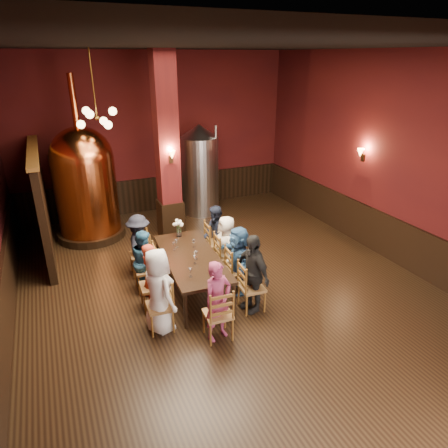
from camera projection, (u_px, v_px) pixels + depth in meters
name	position (u px, v px, depth m)	size (l,w,h in m)	color
room	(227.00, 181.00, 7.25)	(10.00, 10.02, 4.50)	black
wainscot_right	(379.00, 232.00, 9.42)	(0.08, 9.90, 1.00)	black
wainscot_back	(159.00, 193.00, 12.10)	(7.90, 0.08, 1.00)	black
wainscot_left	(4.00, 314.00, 6.45)	(0.08, 9.90, 1.00)	black
column	(167.00, 151.00, 9.49)	(0.58, 0.58, 4.50)	#4E1210
partition	(43.00, 204.00, 9.15)	(0.22, 3.50, 2.40)	black
pendant_cluster	(97.00, 118.00, 8.68)	(0.90, 0.90, 1.70)	#A57226
sconce_wall	(363.00, 154.00, 9.41)	(0.20, 0.20, 0.36)	black
sconce_column	(171.00, 156.00, 9.26)	(0.20, 0.20, 0.36)	black
dining_table	(191.00, 259.00, 7.77)	(1.16, 2.46, 0.75)	black
chair_0	(160.00, 306.00, 6.73)	(0.46, 0.46, 0.92)	brown
person_0	(159.00, 291.00, 6.61)	(0.74, 0.48, 1.50)	white
chair_1	(152.00, 286.00, 7.31)	(0.46, 0.46, 0.92)	brown
person_1	(151.00, 277.00, 7.23)	(0.48, 0.31, 1.31)	#A32F1C
chair_2	(146.00, 269.00, 7.88)	(0.46, 0.46, 0.92)	brown
person_2	(145.00, 261.00, 7.80)	(0.62, 0.31, 1.28)	#275B83
chair_3	(140.00, 255.00, 8.45)	(0.46, 0.46, 0.92)	brown
person_3	(139.00, 245.00, 8.37)	(0.87, 0.50, 1.35)	black
chair_4	(252.00, 287.00, 7.27)	(0.46, 0.46, 0.92)	brown
person_4	(252.00, 273.00, 7.15)	(0.88, 0.37, 1.51)	black
chair_5	(238.00, 270.00, 7.85)	(0.46, 0.46, 0.92)	brown
person_5	(238.00, 260.00, 7.76)	(1.28, 0.41, 1.38)	#2E598C
chair_6	(226.00, 255.00, 8.42)	(0.46, 0.46, 0.92)	brown
person_6	(226.00, 247.00, 8.33)	(0.65, 0.43, 1.34)	white
chair_7	(216.00, 243.00, 8.99)	(0.46, 0.46, 0.92)	brown
person_7	(216.00, 234.00, 8.92)	(0.64, 0.32, 1.32)	#1A2034
chair_8	(218.00, 314.00, 6.52)	(0.46, 0.46, 0.92)	brown
person_8	(218.00, 301.00, 6.43)	(0.51, 0.33, 1.40)	#99335C
copper_kettle	(85.00, 182.00, 9.86)	(1.95, 1.95, 4.00)	black
steel_vessel	(200.00, 170.00, 11.53)	(1.24, 1.24, 2.60)	#B2B2B7
rose_vase	(179.00, 226.00, 8.52)	(0.23, 0.23, 0.39)	white
wine_glass_0	(177.00, 244.00, 8.09)	(0.07, 0.07, 0.17)	white
wine_glass_1	(195.00, 259.00, 7.46)	(0.07, 0.07, 0.17)	white
wine_glass_2	(191.00, 273.00, 7.01)	(0.07, 0.07, 0.17)	white
wine_glass_3	(174.00, 246.00, 7.97)	(0.07, 0.07, 0.17)	white
wine_glass_4	(194.00, 244.00, 8.08)	(0.07, 0.07, 0.17)	white
wine_glass_5	(214.00, 271.00, 7.07)	(0.07, 0.07, 0.17)	white
wine_glass_6	(196.00, 255.00, 7.62)	(0.07, 0.07, 0.17)	white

